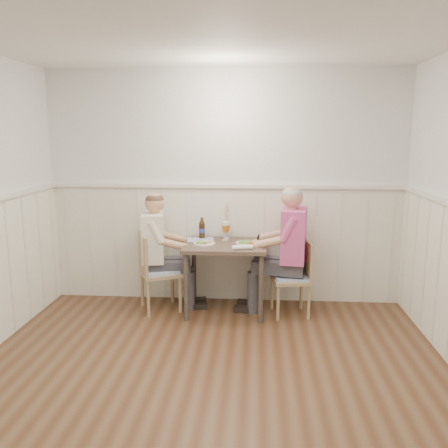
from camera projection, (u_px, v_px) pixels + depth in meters
name	position (u px, v px, depth m)	size (l,w,h in m)	color
ground_plane	(204.00, 405.00, 3.36)	(4.50, 4.50, 0.00)	#4B2D1A
room_shell	(202.00, 193.00, 3.07)	(4.04, 4.54, 2.60)	white
wainscot	(212.00, 283.00, 3.90)	(4.00, 4.49, 1.34)	silver
dining_table	(225.00, 253.00, 5.04)	(0.86, 0.70, 0.75)	#493D35
chair_right	(295.00, 275.00, 4.99)	(0.43, 0.43, 0.80)	#98764B
chair_left	(155.00, 269.00, 5.10)	(0.53, 0.53, 0.85)	#98764B
man_in_pink	(289.00, 260.00, 5.01)	(0.69, 0.48, 1.39)	#3F3F47
diner_cream	(157.00, 260.00, 5.16)	(0.65, 0.46, 1.30)	#3F3F47
plate_man	(248.00, 242.00, 4.98)	(0.28, 0.28, 0.07)	white
plate_diner	(203.00, 243.00, 4.98)	(0.23, 0.23, 0.06)	white
beer_glass_a	(227.00, 227.00, 5.26)	(0.08, 0.08, 0.19)	silver
beer_glass_b	(225.00, 228.00, 5.16)	(0.08, 0.08, 0.20)	silver
beer_bottle	(202.00, 229.00, 5.25)	(0.07, 0.07, 0.24)	black
rolled_napkin	(242.00, 247.00, 4.75)	(0.21, 0.09, 0.05)	white
grass_vase	(225.00, 221.00, 5.28)	(0.05, 0.05, 0.42)	silver
gingham_mat	(200.00, 240.00, 5.20)	(0.31, 0.26, 0.01)	#4F6BA9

